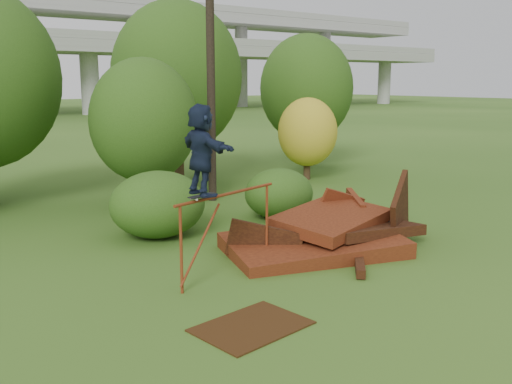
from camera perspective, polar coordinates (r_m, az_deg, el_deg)
ground at (r=12.56m, az=8.55°, el=-8.16°), size 240.00×240.00×0.00m
scrap_pile at (r=14.24m, az=7.40°, el=-4.30°), size 6.01×3.96×2.28m
grind_rail at (r=12.06m, az=-2.86°, el=-2.29°), size 2.98×0.84×1.81m
skateboard at (r=11.39m, az=-5.39°, el=-0.37°), size 0.69×0.34×0.07m
skater at (r=11.24m, az=-5.48°, el=4.22°), size 0.59×1.70×1.81m
flat_plate at (r=9.94m, az=-0.43°, el=-13.29°), size 1.98×1.52×0.03m
tree_2 at (r=18.63m, az=-11.17°, el=7.03°), size 3.44×3.44×4.85m
tree_3 at (r=23.45m, az=-7.92°, el=11.33°), size 5.24×5.24×7.27m
tree_4 at (r=23.98m, az=5.18°, el=5.98°), size 2.49×2.49×3.43m
tree_5 at (r=28.04m, az=5.05°, el=10.27°), size 4.50×4.50×6.33m
shrub_left at (r=15.34m, az=-9.81°, el=-1.22°), size 2.57×2.37×1.78m
shrub_right at (r=17.26m, az=2.31°, el=-0.13°), size 2.14×1.96×1.52m
utility_pole at (r=19.61m, az=-4.59°, el=14.67°), size 1.40×0.28×10.55m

